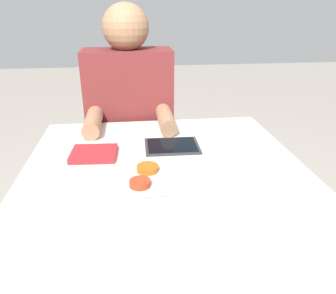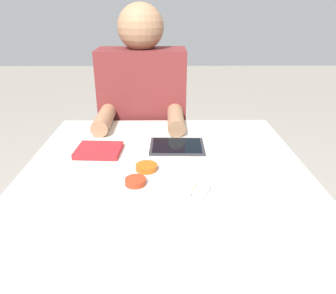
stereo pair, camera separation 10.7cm
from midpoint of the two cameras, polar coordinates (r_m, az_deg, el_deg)
dining_table at (r=1.25m, az=-2.89°, el=-18.82°), size 0.92×0.98×0.71m
thali_tray at (r=0.97m, az=-4.19°, el=-6.10°), size 0.30×0.30×0.03m
red_notebook at (r=1.18m, az=-15.32°, el=-1.24°), size 0.16×0.14×0.02m
tablet_device at (r=1.21m, az=-1.82°, el=0.13°), size 0.20×0.16×0.01m
person_diner at (r=1.67m, az=-8.28°, el=1.20°), size 0.41×0.45×1.21m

